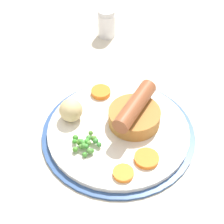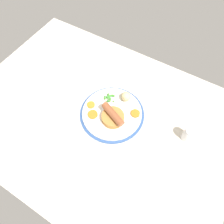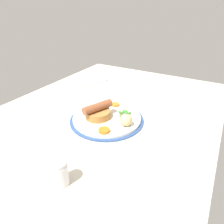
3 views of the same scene
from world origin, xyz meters
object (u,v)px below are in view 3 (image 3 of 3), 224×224
at_px(carrot_slice_2, 115,105).
at_px(fork, 94,84).
at_px(pea_pile, 125,113).
at_px(carrot_slice_0, 104,106).
at_px(sausage_pudding, 98,112).
at_px(potato_chunk_0, 126,120).
at_px(dinner_plate, 107,119).
at_px(salt_shaker, 60,173).
at_px(carrot_slice_1, 104,130).

xyz_separation_m(carrot_slice_2, fork, (0.18, 0.22, -0.01)).
bearing_deg(pea_pile, carrot_slice_0, 80.69).
xyz_separation_m(sausage_pudding, potato_chunk_0, (0.00, -0.11, -0.00)).
distance_m(dinner_plate, fork, 0.36).
bearing_deg(fork, dinner_plate, -119.15).
distance_m(pea_pile, salt_shaker, 0.34).
height_order(carrot_slice_1, salt_shaker, salt_shaker).
distance_m(potato_chunk_0, salt_shaker, 0.28).
height_order(carrot_slice_1, carrot_slice_2, carrot_slice_1).
height_order(pea_pile, carrot_slice_2, pea_pile).
xyz_separation_m(pea_pile, carrot_slice_2, (0.05, 0.07, -0.01)).
bearing_deg(potato_chunk_0, pea_pile, 29.63).
bearing_deg(carrot_slice_0, fork, 42.10).
distance_m(pea_pile, fork, 0.37).
height_order(sausage_pudding, carrot_slice_2, sausage_pudding).
bearing_deg(carrot_slice_2, carrot_slice_1, -162.06).
relative_size(dinner_plate, fork, 1.46).
relative_size(sausage_pudding, fork, 0.62).
xyz_separation_m(pea_pile, carrot_slice_0, (0.02, 0.10, -0.01)).
bearing_deg(carrot_slice_2, pea_pile, -126.26).
distance_m(dinner_plate, pea_pile, 0.07).
bearing_deg(fork, carrot_slice_1, -122.38).
bearing_deg(potato_chunk_0, dinner_plate, 78.70).
relative_size(sausage_pudding, salt_shaker, 1.73).
xyz_separation_m(potato_chunk_0, carrot_slice_2, (0.11, 0.10, -0.02)).
height_order(dinner_plate, carrot_slice_1, carrot_slice_1).
height_order(sausage_pudding, carrot_slice_0, sausage_pudding).
xyz_separation_m(sausage_pudding, fork, (0.29, 0.21, -0.03)).
height_order(carrot_slice_2, fork, carrot_slice_2).
distance_m(fork, salt_shaker, 0.64).
distance_m(potato_chunk_0, carrot_slice_1, 0.08).
relative_size(sausage_pudding, potato_chunk_0, 2.75).
distance_m(carrot_slice_2, fork, 0.29).
height_order(carrot_slice_0, salt_shaker, salt_shaker).
relative_size(dinner_plate, carrot_slice_1, 7.31).
xyz_separation_m(carrot_slice_0, fork, (0.21, 0.19, -0.01)).
xyz_separation_m(pea_pile, carrot_slice_1, (-0.13, 0.01, -0.00)).
relative_size(fork, salt_shaker, 2.79).
xyz_separation_m(potato_chunk_0, fork, (0.29, 0.32, -0.03)).
distance_m(potato_chunk_0, carrot_slice_2, 0.15).
xyz_separation_m(carrot_slice_0, salt_shaker, (-0.36, -0.11, 0.01)).
bearing_deg(pea_pile, carrot_slice_2, 53.74).
height_order(sausage_pudding, fork, sausage_pudding).
distance_m(dinner_plate, carrot_slice_2, 0.09).
relative_size(carrot_slice_1, salt_shaker, 0.56).
relative_size(carrot_slice_0, carrot_slice_2, 1.22).
distance_m(sausage_pudding, carrot_slice_1, 0.09).
bearing_deg(pea_pile, salt_shaker, -179.03).
bearing_deg(carrot_slice_0, dinner_plate, -140.15).
xyz_separation_m(pea_pile, fork, (0.23, 0.29, -0.02)).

